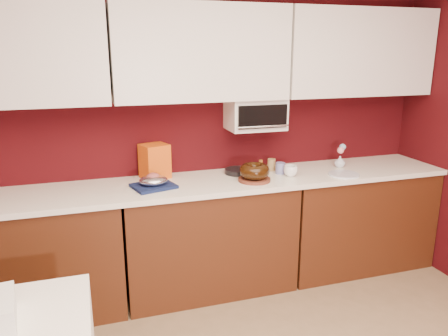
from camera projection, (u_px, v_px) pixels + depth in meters
wall_back at (197, 129)px, 3.54m from camera, size 4.00×0.02×2.50m
base_cabinet_left at (26, 261)px, 3.08m from camera, size 1.31×0.58×0.86m
base_cabinet_center at (208, 237)px, 3.47m from camera, size 1.31×0.58×0.86m
base_cabinet_right at (353, 219)px, 3.86m from camera, size 1.31×0.58×0.86m
countertop at (207, 183)px, 3.35m from camera, size 4.00×0.62×0.04m
upper_cabinet_left at (3, 53)px, 2.85m from camera, size 1.31×0.33×0.70m
upper_cabinet_center at (201, 53)px, 3.23m from camera, size 1.31×0.33×0.70m
upper_cabinet_right at (356, 53)px, 3.62m from camera, size 1.31×0.33×0.70m
toaster_oven at (255, 114)px, 3.51m from camera, size 0.45×0.30×0.25m
toaster_oven_door at (263, 117)px, 3.36m from camera, size 0.40×0.02×0.18m
toaster_oven_handle at (263, 127)px, 3.37m from camera, size 0.42×0.02×0.02m
cake_base at (254, 180)px, 3.34m from camera, size 0.26×0.26×0.02m
bundt_cake at (254, 171)px, 3.33m from camera, size 0.29×0.29×0.09m
navy_towel at (154, 186)px, 3.18m from camera, size 0.34×0.31×0.02m
foil_ham_nest at (153, 180)px, 3.17m from camera, size 0.26×0.24×0.08m
roasted_ham at (153, 177)px, 3.17m from camera, size 0.11×0.09×0.06m
pandoro_box at (155, 161)px, 3.40m from camera, size 0.24×0.23×0.27m
dark_pan at (238, 171)px, 3.55m from camera, size 0.28×0.28×0.04m
coffee_mug at (291, 170)px, 3.46m from camera, size 0.12×0.12×0.10m
blue_jar at (280, 168)px, 3.54m from camera, size 0.09×0.09×0.09m
flower_vase at (340, 161)px, 3.73m from camera, size 0.09×0.09×0.11m
flower_pink at (341, 150)px, 3.71m from camera, size 0.06×0.06×0.06m
flower_blue at (343, 147)px, 3.73m from camera, size 0.06×0.06×0.06m
china_plate at (344, 174)px, 3.50m from camera, size 0.28×0.28×0.01m
amber_bottle at (261, 166)px, 3.61m from camera, size 0.04×0.04×0.10m
paper_cup at (271, 165)px, 3.63m from camera, size 0.08×0.08×0.10m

